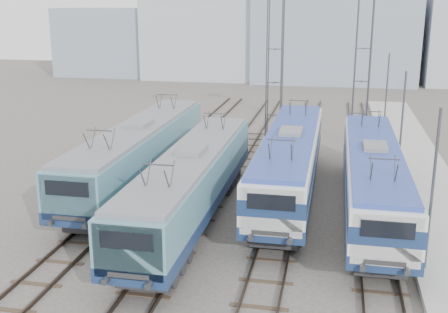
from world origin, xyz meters
TOP-DOWN VIEW (x-y plane):
  - ground at (0.00, 0.00)m, footprint 160.00×160.00m
  - platform at (10.20, 8.00)m, footprint 4.00×70.00m
  - locomotive_far_left at (-6.75, 10.32)m, footprint 2.97×18.80m
  - locomotive_center_left at (-2.25, 5.45)m, footprint 2.87×18.12m
  - locomotive_center_right at (2.25, 10.38)m, footprint 2.92×18.48m
  - locomotive_far_right at (6.75, 8.28)m, footprint 2.84×17.94m
  - catenary_tower_west at (0.00, 22.00)m, footprint 4.50×1.20m
  - catenary_tower_east at (6.50, 24.00)m, footprint 4.50×1.20m
  - mast_front at (8.60, 2.00)m, footprint 0.12×0.12m
  - mast_mid at (8.60, 14.00)m, footprint 0.12×0.12m
  - mast_rear at (8.60, 26.00)m, footprint 0.12×0.12m
  - building_west at (-14.00, 62.00)m, footprint 18.00×12.00m
  - building_center at (4.00, 62.00)m, footprint 22.00×14.00m
  - building_far_west at (-30.00, 62.00)m, footprint 14.00×10.00m

SIDE VIEW (x-z plane):
  - ground at x=0.00m, z-range 0.00..0.00m
  - platform at x=10.20m, z-range 0.00..0.30m
  - locomotive_center_left at x=-2.25m, z-range 0.55..3.96m
  - locomotive_far_right at x=6.75m, z-range 0.60..3.98m
  - locomotive_far_left at x=-6.75m, z-range 0.57..4.10m
  - locomotive_center_right at x=2.25m, z-range 0.62..4.09m
  - mast_front at x=8.60m, z-range 0.00..7.00m
  - mast_mid at x=8.60m, z-range 0.00..7.00m
  - mast_rear at x=8.60m, z-range 0.00..7.00m
  - building_far_west at x=-30.00m, z-range 0.00..10.00m
  - catenary_tower_west at x=0.00m, z-range 0.64..12.64m
  - catenary_tower_east at x=6.50m, z-range 0.64..12.64m
  - building_west at x=-14.00m, z-range 0.00..14.00m
  - building_center at x=4.00m, z-range 0.00..18.00m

